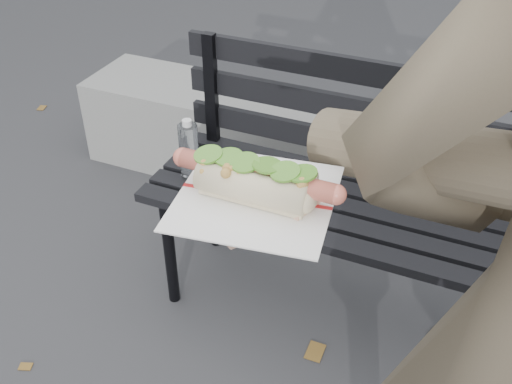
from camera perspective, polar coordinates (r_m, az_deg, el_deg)
park_bench at (r=1.90m, az=12.07°, el=0.35°), size 1.50×0.44×0.88m
concrete_block at (r=2.82m, az=-3.89°, el=5.95°), size 1.20×0.40×0.40m
held_hotdog at (r=0.73m, az=16.98°, el=1.45°), size 0.64×0.32×0.20m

